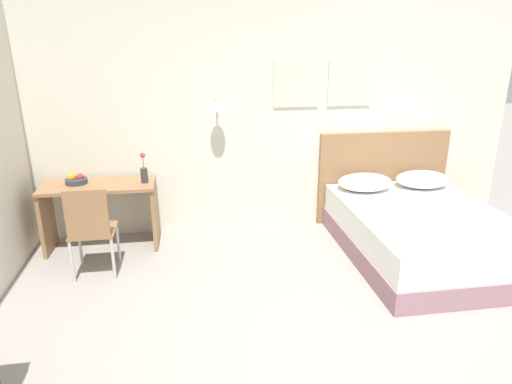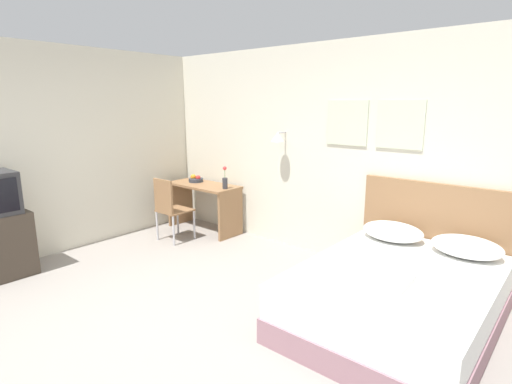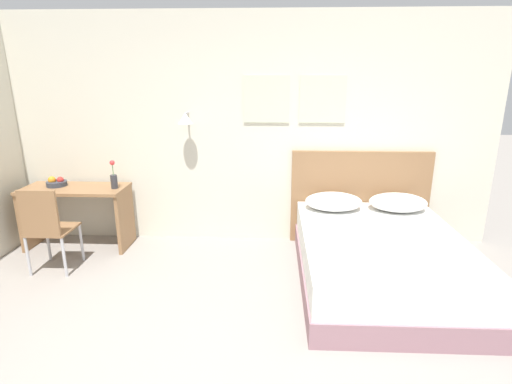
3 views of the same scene
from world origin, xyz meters
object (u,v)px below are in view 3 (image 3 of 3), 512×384
object	(u,v)px
headboard	(360,198)
desk	(77,205)
folded_towel_near_foot	(399,245)
fruit_bowl	(56,183)
desk_chair	(46,225)
pillow_right	(398,202)
flower_vase	(114,179)
pillow_left	(334,201)
bed	(380,260)

from	to	relation	value
headboard	desk	world-z (taller)	headboard
headboard	folded_towel_near_foot	world-z (taller)	headboard
headboard	fruit_bowl	xyz separation A→B (m)	(-3.54, -0.24, 0.21)
headboard	desk_chair	distance (m)	3.43
pillow_right	fruit_bowl	world-z (taller)	fruit_bowl
folded_towel_near_foot	flower_vase	xyz separation A→B (m)	(-2.89, 1.04, 0.30)
headboard	pillow_right	xyz separation A→B (m)	(0.36, -0.31, 0.05)
pillow_right	pillow_left	bearing A→B (deg)	180.00
pillow_right	flower_vase	size ratio (longest dim) A/B	1.93
desk	desk_chair	xyz separation A→B (m)	(0.02, -0.67, 0.02)
desk	fruit_bowl	distance (m)	0.35
pillow_left	fruit_bowl	xyz separation A→B (m)	(-3.19, 0.08, 0.16)
pillow_right	folded_towel_near_foot	distance (m)	1.08
headboard	bed	bearing A→B (deg)	-90.00
folded_towel_near_foot	desk_chair	distance (m)	3.38
flower_vase	desk_chair	bearing A→B (deg)	-125.78
pillow_right	desk	world-z (taller)	desk
pillow_right	headboard	bearing A→B (deg)	138.59
bed	fruit_bowl	distance (m)	3.67
desk_chair	fruit_bowl	distance (m)	0.80
headboard	fruit_bowl	distance (m)	3.56
folded_towel_near_foot	flower_vase	world-z (taller)	flower_vase
bed	pillow_right	size ratio (longest dim) A/B	3.23
desk_chair	flower_vase	world-z (taller)	flower_vase
fruit_bowl	flower_vase	xyz separation A→B (m)	(0.71, -0.07, 0.08)
bed	desk_chair	bearing A→B (deg)	178.39
bed	folded_towel_near_foot	world-z (taller)	folded_towel_near_foot
bed	desk	bearing A→B (deg)	167.04
pillow_left	folded_towel_near_foot	xyz separation A→B (m)	(0.42, -1.04, -0.06)
pillow_right	desk_chair	world-z (taller)	desk_chair
folded_towel_near_foot	flower_vase	bearing A→B (deg)	160.14
headboard	flower_vase	distance (m)	2.86
bed	pillow_left	bearing A→B (deg)	115.82
bed	folded_towel_near_foot	xyz separation A→B (m)	(0.06, -0.31, 0.29)
headboard	flower_vase	size ratio (longest dim) A/B	4.99
desk	flower_vase	distance (m)	0.59
pillow_right	desk_chair	size ratio (longest dim) A/B	0.69
bed	pillow_right	xyz separation A→B (m)	(0.36, 0.73, 0.35)
pillow_right	folded_towel_near_foot	size ratio (longest dim) A/B	1.89
folded_towel_near_foot	fruit_bowl	world-z (taller)	fruit_bowl
pillow_left	pillow_right	xyz separation A→B (m)	(0.71, 0.00, 0.00)
desk	headboard	bearing A→B (deg)	4.91
folded_towel_near_foot	desk	size ratio (longest dim) A/B	0.28
desk_chair	desk	bearing A→B (deg)	91.51
pillow_right	folded_towel_near_foot	xyz separation A→B (m)	(-0.29, -1.04, -0.06)
bed	desk_chair	xyz separation A→B (m)	(-3.30, 0.09, 0.27)
folded_towel_near_foot	desk_chair	size ratio (longest dim) A/B	0.37
folded_towel_near_foot	pillow_right	bearing A→B (deg)	74.25
headboard	pillow_right	world-z (taller)	headboard
pillow_left	folded_towel_near_foot	distance (m)	1.12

